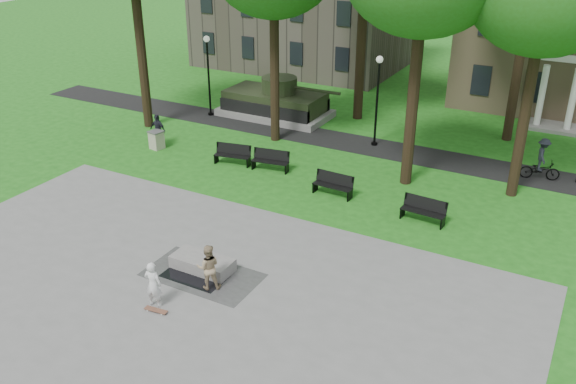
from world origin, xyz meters
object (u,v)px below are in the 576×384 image
at_px(cyclist, 541,163).
at_px(park_bench_0, 233,154).
at_px(skateboarder, 153,284).
at_px(concrete_block, 203,263).
at_px(trash_bin, 157,140).
at_px(friend_watching, 208,267).

distance_m(cyclist, park_bench_0, 14.43).
bearing_deg(skateboarder, park_bench_0, -77.64).
xyz_separation_m(concrete_block, trash_bin, (-8.89, 8.33, 0.24)).
xyz_separation_m(skateboarder, trash_bin, (-8.81, 10.79, -0.33)).
bearing_deg(concrete_block, cyclist, 56.28).
xyz_separation_m(concrete_block, skateboarder, (-0.08, -2.46, 0.57)).
bearing_deg(friend_watching, park_bench_0, -95.12).
distance_m(friend_watching, trash_bin, 13.38).
bearing_deg(concrete_block, park_bench_0, 116.67).
bearing_deg(skateboarder, friend_watching, -128.71).
distance_m(friend_watching, cyclist, 16.77).
bearing_deg(trash_bin, concrete_block, -43.13).
bearing_deg(concrete_block, skateboarder, -91.86).
relative_size(concrete_block, cyclist, 1.11).
height_order(friend_watching, trash_bin, friend_watching).
distance_m(friend_watching, park_bench_0, 10.66).
xyz_separation_m(concrete_block, friend_watching, (0.87, -0.83, 0.58)).
distance_m(concrete_block, skateboarder, 2.53).
bearing_deg(cyclist, trash_bin, 92.76).
bearing_deg(friend_watching, trash_bin, -77.14).
bearing_deg(friend_watching, skateboarder, 25.89).
bearing_deg(skateboarder, cyclist, -128.29).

